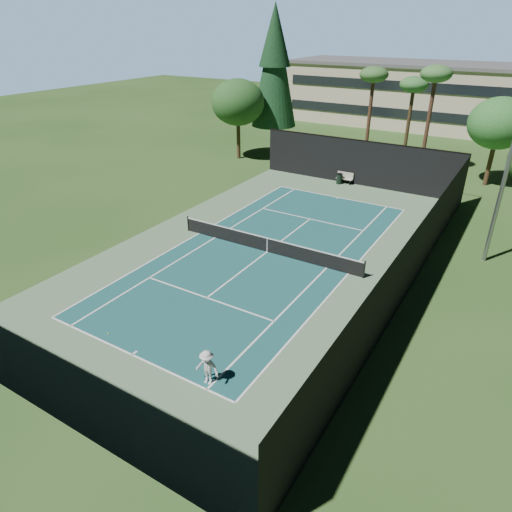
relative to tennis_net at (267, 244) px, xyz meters
The scene contains 21 objects.
ground 0.56m from the tennis_net, ahead, with size 160.00×160.00×0.00m, color #294C1C.
apron_slab 0.55m from the tennis_net, ahead, with size 18.00×32.00×0.01m, color #587A55.
court_surface 0.55m from the tennis_net, ahead, with size 10.97×23.77×0.01m, color #195051.
court_lines 0.54m from the tennis_net, ahead, with size 11.07×23.87×0.01m.
tennis_net is the anchor object (origin of this frame).
fence 1.45m from the tennis_net, 90.00° to the left, with size 18.04×32.05×4.03m.
player 12.17m from the tennis_net, 71.25° to the right, with size 1.03×0.59×1.59m, color silver.
tennis_ball_a 11.55m from the tennis_net, 100.23° to the right, with size 0.08×0.08×0.08m, color yellow.
tennis_ball_b 3.51m from the tennis_net, 152.30° to the left, with size 0.07×0.07×0.07m, color #C4D22F.
tennis_ball_c 2.00m from the tennis_net, 39.59° to the left, with size 0.07×0.07×0.07m, color #C3E032.
tennis_ball_d 5.50m from the tennis_net, 147.19° to the left, with size 0.06×0.06×0.06m, color #C6E634.
park_bench 15.80m from the tennis_net, 93.66° to the left, with size 1.50×0.45×1.02m.
trash_bin 15.44m from the tennis_net, 95.09° to the left, with size 0.56×0.56×0.95m.
pine_tree 26.63m from the tennis_net, 118.61° to the left, with size 4.80×4.80×15.00m.
palm_a 25.26m from the tennis_net, 94.76° to the left, with size 2.80×2.80×9.32m.
palm_b 26.92m from the tennis_net, 86.70° to the left, with size 2.80×2.80×8.42m.
palm_c 24.69m from the tennis_net, 80.13° to the left, with size 2.80×2.80×9.77m.
decid_tree_a 24.65m from the tennis_net, 65.56° to the left, with size 5.12×5.12×7.62m.
decid_tree_c 23.39m from the tennis_net, 127.87° to the left, with size 5.44×5.44×8.09m.
campus_building 46.12m from the tennis_net, 90.00° to the left, with size 40.50×12.50×8.30m.
light_pole 14.66m from the tennis_net, 26.57° to the left, with size 0.90×0.25×12.22m.
Camera 1 is at (12.97, -22.61, 13.12)m, focal length 32.00 mm.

